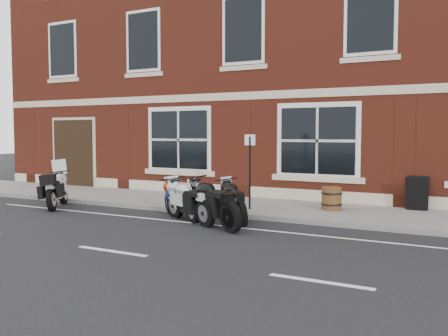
{
  "coord_description": "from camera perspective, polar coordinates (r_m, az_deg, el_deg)",
  "views": [
    {
      "loc": [
        6.2,
        -10.04,
        2.2
      ],
      "look_at": [
        -0.13,
        1.6,
        1.27
      ],
      "focal_mm": 40.0,
      "sensor_mm": 36.0,
      "label": 1
    }
  ],
  "objects": [
    {
      "name": "ground",
      "position": [
        12.01,
        -3.14,
        -6.55
      ],
      "size": [
        80.0,
        80.0,
        0.0
      ],
      "primitive_type": "plane",
      "color": "black",
      "rests_on": "ground"
    },
    {
      "name": "sidewalk",
      "position": [
        14.6,
        3.07,
        -4.42
      ],
      "size": [
        30.0,
        3.0,
        0.12
      ],
      "primitive_type": "cube",
      "color": "slate",
      "rests_on": "ground"
    },
    {
      "name": "kerb",
      "position": [
        13.21,
        0.11,
        -5.31
      ],
      "size": [
        30.0,
        0.16,
        0.12
      ],
      "primitive_type": "cube",
      "color": "slate",
      "rests_on": "ground"
    },
    {
      "name": "pub_building",
      "position": [
        21.79,
        11.9,
        13.97
      ],
      "size": [
        24.0,
        12.0,
        12.0
      ],
      "primitive_type": "cube",
      "color": "maroon",
      "rests_on": "ground"
    },
    {
      "name": "moto_touring_silver",
      "position": [
        15.6,
        -18.35,
        -2.2
      ],
      "size": [
        1.29,
        1.83,
        1.39
      ],
      "rotation": [
        0.0,
        0.0,
        0.59
      ],
      "color": "black",
      "rests_on": "ground"
    },
    {
      "name": "moto_sport_red",
      "position": [
        12.9,
        -4.82,
        -3.43
      ],
      "size": [
        1.78,
        1.24,
        0.92
      ],
      "rotation": [
        0.0,
        0.0,
        0.99
      ],
      "color": "black",
      "rests_on": "ground"
    },
    {
      "name": "moto_sport_black",
      "position": [
        12.44,
        1.34,
        -3.65
      ],
      "size": [
        1.45,
        1.67,
        0.94
      ],
      "rotation": [
        0.0,
        0.0,
        0.71
      ],
      "color": "black",
      "rests_on": "ground"
    },
    {
      "name": "moto_sport_silver",
      "position": [
        12.38,
        -3.95,
        -3.63
      ],
      "size": [
        1.97,
        1.12,
        0.97
      ],
      "rotation": [
        0.0,
        0.0,
        1.09
      ],
      "color": "black",
      "rests_on": "ground"
    },
    {
      "name": "moto_naked_black",
      "position": [
        11.73,
        -1.32,
        -3.81
      ],
      "size": [
        2.09,
        1.3,
        1.05
      ],
      "rotation": [
        0.0,
        0.0,
        1.04
      ],
      "color": "black",
      "rests_on": "ground"
    },
    {
      "name": "a_board_sign",
      "position": [
        14.45,
        21.21,
        -2.7
      ],
      "size": [
        0.55,
        0.37,
        0.92
      ],
      "primitive_type": null,
      "rotation": [
        0.0,
        0.0,
        0.01
      ],
      "color": "black",
      "rests_on": "sidewalk"
    },
    {
      "name": "barrel_planter",
      "position": [
        13.83,
        12.19,
        -3.43
      ],
      "size": [
        0.56,
        0.56,
        0.62
      ],
      "color": "#4E2415",
      "rests_on": "sidewalk"
    },
    {
      "name": "parking_sign",
      "position": [
        13.6,
        2.97,
        0.21
      ],
      "size": [
        0.28,
        0.09,
        2.04
      ],
      "rotation": [
        0.0,
        0.0,
        0.24
      ],
      "color": "black",
      "rests_on": "sidewalk"
    }
  ]
}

